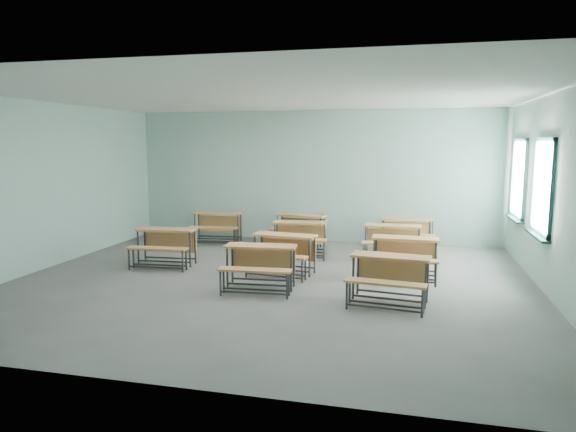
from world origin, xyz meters
name	(u,v)px	position (x,y,z in m)	size (l,w,h in m)	color
room	(275,191)	(0.08, 0.03, 1.60)	(9.04, 8.04, 3.24)	slate
desk_unit_r0c1	(260,261)	(-0.05, -0.50, 0.49)	(1.23, 0.87, 0.73)	#B57941
desk_unit_r0c2	(389,272)	(2.07, -0.79, 0.49)	(1.26, 0.92, 0.73)	#B57941
desk_unit_r1c0	(165,241)	(-2.35, 0.66, 0.49)	(1.23, 0.87, 0.73)	#B57941
desk_unit_r1c1	(283,248)	(0.08, 0.58, 0.49)	(1.26, 0.92, 0.73)	#B57941
desk_unit_r1c2	(405,251)	(2.28, 0.79, 0.49)	(1.19, 0.82, 0.73)	#B57941
desk_unit_r2c1	(300,233)	(0.07, 2.15, 0.49)	(1.26, 0.92, 0.73)	#B57941
desk_unit_r2c2	(392,237)	(2.00, 2.18, 0.49)	(1.17, 0.79, 0.73)	#B57941
desk_unit_r3c0	(217,222)	(-2.23, 3.17, 0.49)	(1.25, 0.91, 0.73)	#B57941
desk_unit_r3c1	(299,225)	(-0.19, 3.27, 0.49)	(1.25, 0.91, 0.73)	#B57941
desk_unit_r3c2	(408,229)	(2.30, 3.23, 0.49)	(1.25, 0.92, 0.73)	#B57941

